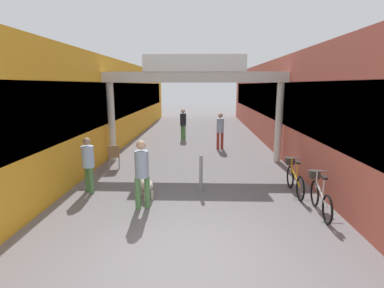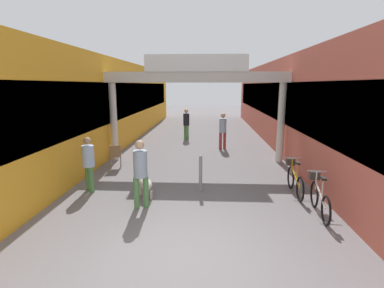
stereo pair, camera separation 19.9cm
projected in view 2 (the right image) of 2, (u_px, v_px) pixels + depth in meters
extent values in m
plane|color=slate|center=(181.00, 255.00, 5.47)|extent=(80.00, 80.00, 0.00)
cube|color=gold|center=(105.00, 103.00, 16.11)|extent=(3.00, 26.00, 4.20)
cube|color=black|center=(132.00, 99.00, 15.99)|extent=(0.04, 23.40, 1.68)
cube|color=#B25142|center=(297.00, 103.00, 15.56)|extent=(3.00, 26.00, 4.20)
cube|color=black|center=(269.00, 99.00, 15.60)|extent=(0.04, 23.40, 1.68)
cylinder|color=beige|center=(114.00, 122.00, 12.13)|extent=(0.28, 0.28, 3.14)
cylinder|color=beige|center=(281.00, 123.00, 11.77)|extent=(0.28, 0.28, 3.14)
cube|color=beige|center=(196.00, 77.00, 11.61)|extent=(7.40, 0.44, 0.41)
cube|color=white|center=(196.00, 63.00, 11.31)|extent=(3.96, 0.10, 0.64)
cylinder|color=#4C7F47|center=(136.00, 193.00, 7.45)|extent=(0.19, 0.19, 0.81)
cylinder|color=#4C7F47|center=(146.00, 192.00, 7.54)|extent=(0.19, 0.19, 0.81)
cylinder|color=#8C9EB2|center=(140.00, 164.00, 7.35)|extent=(0.45, 0.45, 0.67)
sphere|color=tan|center=(140.00, 145.00, 7.26)|extent=(0.30, 0.30, 0.23)
cylinder|color=#4C7F47|center=(88.00, 178.00, 8.76)|extent=(0.20, 0.20, 0.74)
cylinder|color=#4C7F47|center=(91.00, 180.00, 8.59)|extent=(0.20, 0.20, 0.74)
cylinder|color=#A5BFE0|center=(88.00, 156.00, 8.54)|extent=(0.48, 0.48, 0.61)
sphere|color=tan|center=(87.00, 141.00, 8.46)|extent=(0.30, 0.30, 0.21)
cylinder|color=#99332D|center=(225.00, 141.00, 14.45)|extent=(0.19, 0.19, 0.81)
cylinder|color=#99332D|center=(220.00, 141.00, 14.34)|extent=(0.19, 0.19, 0.81)
cylinder|color=#8C9EB2|center=(223.00, 126.00, 14.25)|extent=(0.47, 0.47, 0.67)
sphere|color=tan|center=(223.00, 116.00, 14.16)|extent=(0.32, 0.32, 0.23)
cylinder|color=#4C7F47|center=(185.00, 132.00, 17.01)|extent=(0.20, 0.20, 0.81)
cylinder|color=#4C7F47|center=(188.00, 133.00, 16.82)|extent=(0.20, 0.20, 0.81)
cylinder|color=black|center=(186.00, 119.00, 16.77)|extent=(0.48, 0.48, 0.67)
sphere|color=tan|center=(186.00, 111.00, 16.68)|extent=(0.32, 0.32, 0.23)
ellipsoid|color=beige|center=(146.00, 184.00, 8.22)|extent=(0.60, 0.80, 0.29)
sphere|color=beige|center=(143.00, 177.00, 8.50)|extent=(0.33, 0.33, 0.25)
sphere|color=white|center=(144.00, 182.00, 8.42)|extent=(0.23, 0.23, 0.18)
cylinder|color=beige|center=(141.00, 191.00, 8.44)|extent=(0.09, 0.09, 0.23)
cylinder|color=beige|center=(147.00, 190.00, 8.51)|extent=(0.09, 0.09, 0.23)
cylinder|color=beige|center=(144.00, 196.00, 8.04)|extent=(0.09, 0.09, 0.23)
cylinder|color=beige|center=(151.00, 195.00, 8.11)|extent=(0.09, 0.09, 0.23)
torus|color=black|center=(314.00, 194.00, 7.56)|extent=(0.11, 0.67, 0.67)
torus|color=black|center=(326.00, 211.00, 6.57)|extent=(0.11, 0.67, 0.67)
cube|color=beige|center=(320.00, 195.00, 7.03)|extent=(0.12, 0.94, 0.34)
cylinder|color=beige|center=(323.00, 187.00, 6.87)|extent=(0.03, 0.03, 0.42)
cube|color=black|center=(323.00, 178.00, 6.83)|extent=(0.12, 0.23, 0.05)
cylinder|color=beige|center=(316.00, 181.00, 7.43)|extent=(0.03, 0.03, 0.46)
cylinder|color=gray|center=(317.00, 171.00, 7.38)|extent=(0.46, 0.07, 0.03)
cube|color=#332D28|center=(314.00, 175.00, 7.61)|extent=(0.26, 0.22, 0.20)
torus|color=black|center=(291.00, 178.00, 8.91)|extent=(0.07, 0.67, 0.67)
torus|color=black|center=(300.00, 189.00, 7.91)|extent=(0.07, 0.67, 0.67)
cube|color=gold|center=(296.00, 177.00, 8.37)|extent=(0.06, 0.94, 0.34)
cylinder|color=gold|center=(297.00, 171.00, 8.21)|extent=(0.03, 0.03, 0.42)
cube|color=black|center=(298.00, 163.00, 8.17)|extent=(0.11, 0.22, 0.05)
cylinder|color=gold|center=(292.00, 166.00, 8.77)|extent=(0.03, 0.03, 0.46)
cylinder|color=gray|center=(293.00, 158.00, 8.73)|extent=(0.46, 0.04, 0.03)
cube|color=#332D28|center=(291.00, 162.00, 8.95)|extent=(0.24, 0.21, 0.20)
cylinder|color=gray|center=(201.00, 175.00, 8.63)|extent=(0.10, 0.10, 1.00)
sphere|color=gray|center=(201.00, 157.00, 8.52)|extent=(0.10, 0.10, 0.10)
cylinder|color=gray|center=(112.00, 161.00, 11.30)|extent=(0.04, 0.04, 0.45)
cylinder|color=gray|center=(121.00, 161.00, 11.36)|extent=(0.04, 0.04, 0.45)
cylinder|color=gray|center=(111.00, 163.00, 10.97)|extent=(0.04, 0.04, 0.45)
cylinder|color=gray|center=(121.00, 163.00, 11.03)|extent=(0.04, 0.04, 0.45)
cube|color=olive|center=(116.00, 156.00, 11.12)|extent=(0.48, 0.48, 0.04)
cube|color=olive|center=(115.00, 151.00, 10.90)|extent=(0.40, 0.13, 0.40)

